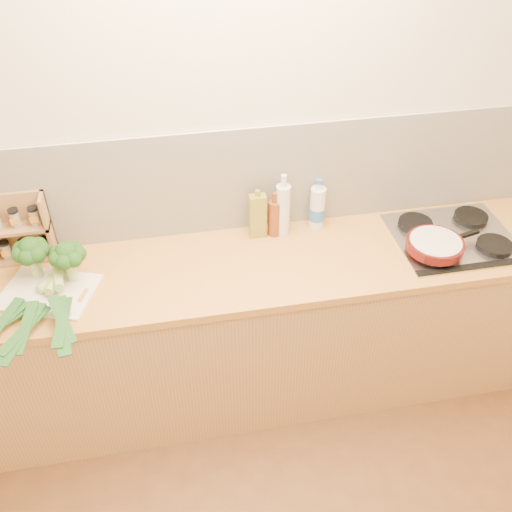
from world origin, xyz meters
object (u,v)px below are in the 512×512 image
Objects in this scene: gas_hob at (454,237)px; spice_rack at (20,231)px; chopping_board at (49,292)px; skillet at (436,244)px.

spice_rack is at bearing 173.03° from gas_hob.
chopping_board is at bearing -178.93° from gas_hob.
spice_rack is at bearing 133.00° from chopping_board.
skillet is at bearing 18.32° from chopping_board.
gas_hob is 2.06m from spice_rack.
skillet is 1.92m from spice_rack.
skillet reaches higher than gas_hob.
spice_rack reaches higher than chopping_board.
chopping_board is 1.77m from skillet.
gas_hob is 0.18m from skillet.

